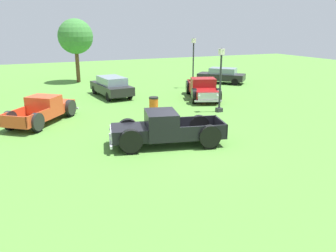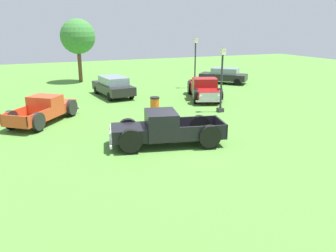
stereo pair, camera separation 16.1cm
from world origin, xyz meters
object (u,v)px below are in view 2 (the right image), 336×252
at_px(pickup_truck_behind_left, 205,89).
at_px(sedan_distant_a, 113,86).
at_px(trash_can, 155,104).
at_px(lamp_post_far, 195,62).
at_px(pickup_truck_foreground, 160,129).
at_px(sedan_distant_b, 224,75).
at_px(lamp_post_near, 222,79).
at_px(oak_tree_west, 78,37).
at_px(pickup_truck_behind_right, 46,109).

relative_size(pickup_truck_behind_left, sedan_distant_a, 1.14).
xyz_separation_m(sedan_distant_a, trash_can, (1.18, -5.79, -0.33)).
distance_m(pickup_truck_behind_left, lamp_post_far, 5.09).
height_order(pickup_truck_foreground, sedan_distant_b, pickup_truck_foreground).
bearing_deg(lamp_post_near, trash_can, 156.16).
bearing_deg(pickup_truck_behind_left, trash_can, -156.72).
relative_size(pickup_truck_foreground, lamp_post_near, 1.37).
height_order(lamp_post_near, trash_can, lamp_post_near).
bearing_deg(pickup_truck_foreground, sedan_distant_a, 85.74).
height_order(lamp_post_near, oak_tree_west, oak_tree_west).
bearing_deg(pickup_truck_behind_left, sedan_distant_a, 147.44).
xyz_separation_m(lamp_post_far, oak_tree_west, (-8.61, 7.28, 2.01)).
bearing_deg(sedan_distant_b, lamp_post_far, -162.65).
relative_size(lamp_post_near, lamp_post_far, 0.93).
xyz_separation_m(pickup_truck_foreground, trash_can, (2.06, 6.01, -0.28)).
height_order(pickup_truck_foreground, oak_tree_west, oak_tree_west).
relative_size(sedan_distant_b, lamp_post_far, 1.01).
distance_m(lamp_post_far, oak_tree_west, 11.45).
bearing_deg(trash_can, pickup_truck_behind_left, 23.28).
xyz_separation_m(pickup_truck_behind_left, sedan_distant_a, (-5.89, 3.76, 0.06)).
bearing_deg(sedan_distant_a, lamp_post_near, -56.28).
distance_m(pickup_truck_foreground, pickup_truck_behind_left, 10.51).
relative_size(pickup_truck_behind_left, oak_tree_west, 0.92).
bearing_deg(sedan_distant_b, oak_tree_west, 153.45).
distance_m(pickup_truck_behind_left, oak_tree_west, 14.24).
bearing_deg(sedan_distant_a, trash_can, -78.43).
distance_m(pickup_truck_foreground, oak_tree_west, 20.22).
distance_m(pickup_truck_foreground, trash_can, 6.36).
height_order(pickup_truck_foreground, pickup_truck_behind_right, pickup_truck_foreground).
xyz_separation_m(pickup_truck_foreground, pickup_truck_behind_left, (6.77, 8.03, -0.01)).
height_order(pickup_truck_behind_right, lamp_post_far, lamp_post_far).
height_order(pickup_truck_foreground, lamp_post_near, lamp_post_near).
xyz_separation_m(sedan_distant_a, sedan_distant_b, (11.15, 1.98, -0.05)).
distance_m(pickup_truck_behind_right, lamp_post_near, 10.55).
height_order(pickup_truck_behind_left, trash_can, pickup_truck_behind_left).
bearing_deg(trash_can, pickup_truck_behind_right, 176.70).
xyz_separation_m(sedan_distant_b, lamp_post_near, (-6.16, -9.45, 1.34)).
relative_size(trash_can, oak_tree_west, 0.16).
bearing_deg(lamp_post_near, sedan_distant_b, 56.89).
bearing_deg(sedan_distant_a, pickup_truck_behind_left, -32.56).
bearing_deg(sedan_distant_a, pickup_truck_foreground, -94.26).
bearing_deg(trash_can, sedan_distant_b, 37.96).
height_order(sedan_distant_a, lamp_post_far, lamp_post_far).
bearing_deg(pickup_truck_behind_right, sedan_distant_b, 24.26).
bearing_deg(pickup_truck_behind_left, lamp_post_far, 71.03).
bearing_deg(sedan_distant_b, pickup_truck_foreground, -131.12).
height_order(sedan_distant_a, lamp_post_near, lamp_post_near).
bearing_deg(oak_tree_west, sedan_distant_b, -26.55).
relative_size(sedan_distant_a, lamp_post_far, 1.12).
height_order(pickup_truck_behind_left, pickup_truck_behind_right, pickup_truck_behind_left).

